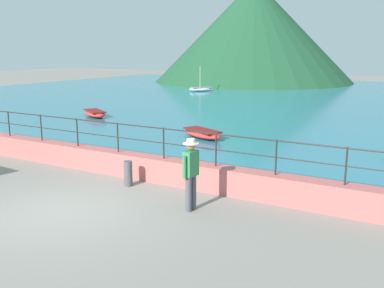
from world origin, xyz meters
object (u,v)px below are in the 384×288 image
Objects in this scene: person_walking at (191,171)px; boat_1 at (202,133)px; bollard at (128,173)px; boat_0 at (201,89)px; boat_2 at (95,113)px.

boat_1 is at bearing 116.82° from person_walking.
person_walking is at bearing -17.23° from bollard.
boat_0 is 16.44m from boat_2.
person_walking is at bearing -63.18° from boat_1.
boat_1 is (-1.32, 6.76, -0.10)m from bollard.
boat_0 is at bearing 97.56° from boat_2.
person_walking is 15.38m from boat_2.
bollard is at bearing -43.64° from boat_2.
boat_0 is (-14.05, 26.03, -0.71)m from person_walking.
person_walking is at bearing -39.31° from boat_2.
boat_0 is at bearing 118.35° from person_walking.
boat_0 reaches higher than bollard.
boat_2 is (-11.88, 9.73, -0.72)m from person_walking.
bollard reaches higher than boat_1.
boat_2 is (2.16, -16.30, -0.01)m from boat_0.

